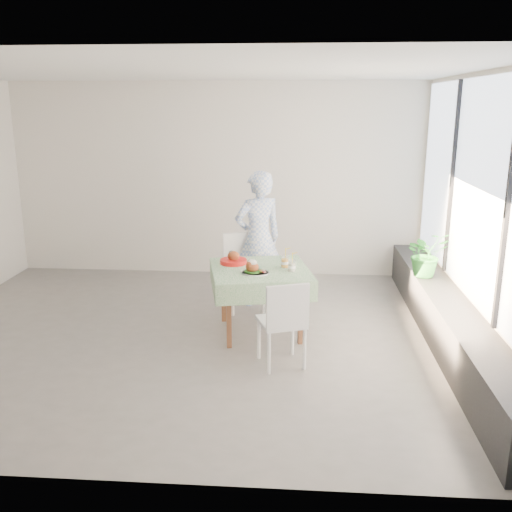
# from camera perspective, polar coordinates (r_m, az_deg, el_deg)

# --- Properties ---
(floor) EXTENTS (6.00, 6.00, 0.00)m
(floor) POSITION_cam_1_polar(r_m,az_deg,el_deg) (6.39, -6.91, -7.98)
(floor) COLOR #63605E
(floor) RESTS_ON ground
(ceiling) EXTENTS (6.00, 6.00, 0.00)m
(ceiling) POSITION_cam_1_polar(r_m,az_deg,el_deg) (5.90, -7.80, 17.94)
(ceiling) COLOR white
(ceiling) RESTS_ON ground
(wall_back) EXTENTS (6.00, 0.02, 2.80)m
(wall_back) POSITION_cam_1_polar(r_m,az_deg,el_deg) (8.42, -3.98, 7.57)
(wall_back) COLOR silver
(wall_back) RESTS_ON ground
(wall_front) EXTENTS (6.00, 0.02, 2.80)m
(wall_front) POSITION_cam_1_polar(r_m,az_deg,el_deg) (3.64, -15.05, -2.85)
(wall_front) COLOR silver
(wall_front) RESTS_ON ground
(wall_right) EXTENTS (0.02, 5.00, 2.80)m
(wall_right) POSITION_cam_1_polar(r_m,az_deg,el_deg) (6.14, 21.33, 3.80)
(wall_right) COLOR silver
(wall_right) RESTS_ON ground
(window_pane) EXTENTS (0.01, 4.80, 2.18)m
(window_pane) POSITION_cam_1_polar(r_m,az_deg,el_deg) (6.10, 21.28, 6.12)
(window_pane) COLOR #D1E0F9
(window_pane) RESTS_ON ground
(window_ledge) EXTENTS (0.40, 4.80, 0.50)m
(window_ledge) POSITION_cam_1_polar(r_m,az_deg,el_deg) (6.39, 18.63, -6.28)
(window_ledge) COLOR black
(window_ledge) RESTS_ON ground
(cafe_table) EXTENTS (1.23, 1.23, 0.74)m
(cafe_table) POSITION_cam_1_polar(r_m,az_deg,el_deg) (6.31, 0.42, -3.71)
(cafe_table) COLOR brown
(cafe_table) RESTS_ON ground
(chair_far) EXTENTS (0.56, 0.56, 0.93)m
(chair_far) POSITION_cam_1_polar(r_m,az_deg,el_deg) (7.08, -1.20, -3.06)
(chair_far) COLOR white
(chair_far) RESTS_ON ground
(chair_near) EXTENTS (0.53, 0.53, 0.88)m
(chair_near) POSITION_cam_1_polar(r_m,az_deg,el_deg) (5.60, 2.58, -8.29)
(chair_near) COLOR white
(chair_near) RESTS_ON ground
(diner) EXTENTS (0.74, 0.65, 1.70)m
(diner) POSITION_cam_1_polar(r_m,az_deg,el_deg) (7.12, 0.22, 1.74)
(diner) COLOR #8BA8DF
(diner) RESTS_ON ground
(main_dish) EXTENTS (0.30, 0.30, 0.15)m
(main_dish) POSITION_cam_1_polar(r_m,az_deg,el_deg) (6.03, -0.23, -1.31)
(main_dish) COLOR white
(main_dish) RESTS_ON cafe_table
(juice_cup_orange) EXTENTS (0.09, 0.09, 0.26)m
(juice_cup_orange) POSITION_cam_1_polar(r_m,az_deg,el_deg) (6.26, 2.90, -0.61)
(juice_cup_orange) COLOR white
(juice_cup_orange) RESTS_ON cafe_table
(juice_cup_lemonade) EXTENTS (0.09, 0.09, 0.24)m
(juice_cup_lemonade) POSITION_cam_1_polar(r_m,az_deg,el_deg) (6.12, 3.59, -1.02)
(juice_cup_lemonade) COLOR white
(juice_cup_lemonade) RESTS_ON cafe_table
(second_dish) EXTENTS (0.30, 0.30, 0.14)m
(second_dish) POSITION_cam_1_polar(r_m,az_deg,el_deg) (6.41, -2.27, -0.39)
(second_dish) COLOR red
(second_dish) RESTS_ON cafe_table
(potted_plant) EXTENTS (0.59, 0.54, 0.54)m
(potted_plant) POSITION_cam_1_polar(r_m,az_deg,el_deg) (7.01, 16.66, 0.22)
(potted_plant) COLOR #2B8333
(potted_plant) RESTS_ON window_ledge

